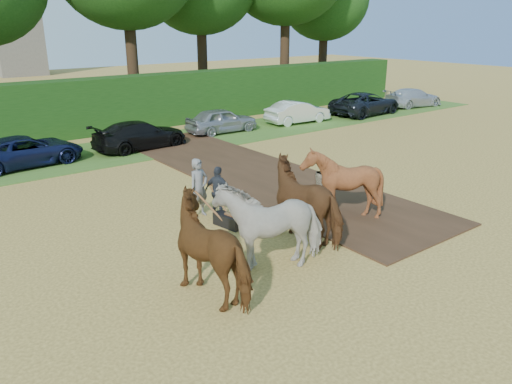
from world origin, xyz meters
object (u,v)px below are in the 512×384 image
spectator_near (324,185)px  spectator_far (218,192)px  parked_cars (209,125)px  plough_team (288,210)px

spectator_near → spectator_far: spectator_near is taller
spectator_near → parked_cars: size_ratio=0.04×
plough_team → parked_cars: (5.61, 12.83, -0.43)m
plough_team → parked_cars: 14.01m
spectator_far → plough_team: (0.16, -3.13, 0.30)m
plough_team → parked_cars: plough_team is taller
plough_team → spectator_far: bearing=93.0°
spectator_near → plough_team: size_ratio=0.24×
spectator_far → parked_cars: (5.77, 9.70, -0.13)m
spectator_near → parked_cars: (2.86, 11.46, -0.21)m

